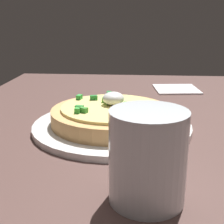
{
  "coord_description": "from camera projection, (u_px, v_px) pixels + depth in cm",
  "views": [
    {
      "loc": [
        48.66,
        -3.9,
        21.72
      ],
      "look_at": [
        -2.72,
        -7.89,
        5.96
      ],
      "focal_mm": 51.61,
      "sensor_mm": 36.0,
      "label": 1
    }
  ],
  "objects": [
    {
      "name": "dining_table",
      "position": [
        159.0,
        144.0,
        0.52
      ],
      "size": [
        107.12,
        81.5,
        2.94
      ],
      "primitive_type": "cube",
      "color": "brown",
      "rests_on": "ground"
    },
    {
      "name": "napkin",
      "position": [
        176.0,
        89.0,
        0.83
      ],
      "size": [
        11.89,
        11.89,
        0.4
      ],
      "primitive_type": "cube",
      "rotation": [
        0.0,
        0.0,
        0.11
      ],
      "color": "white",
      "rests_on": "dining_table"
    },
    {
      "name": "pizza",
      "position": [
        112.0,
        115.0,
        0.54
      ],
      "size": [
        20.38,
        20.38,
        5.21
      ],
      "color": "tan",
      "rests_on": "plate"
    },
    {
      "name": "plate",
      "position": [
        112.0,
        126.0,
        0.55
      ],
      "size": [
        26.67,
        26.67,
        1.02
      ],
      "primitive_type": "cylinder",
      "color": "white",
      "rests_on": "dining_table"
    },
    {
      "name": "cup_near",
      "position": [
        148.0,
        160.0,
        0.33
      ],
      "size": [
        7.97,
        7.97,
        9.78
      ],
      "color": "silver",
      "rests_on": "dining_table"
    }
  ]
}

